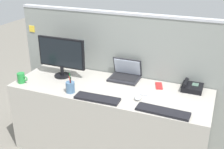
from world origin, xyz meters
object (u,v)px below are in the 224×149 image
Objects in this scene: laptop at (126,74)px; keyboard_spare at (97,98)px; keyboard_main at (163,111)px; pen_cup at (70,87)px; cell_phone_red_case at (159,86)px; desktop_monitor at (61,55)px; computer_mouse_right_hand at (138,97)px; coffee_mug at (21,78)px; desk_phone at (192,87)px; cell_phone_silver_slab at (145,92)px.

laptop is 0.54m from keyboard_spare.
pen_cup reaches higher than keyboard_main.
pen_cup reaches higher than cell_phone_red_case.
desktop_monitor reaches higher than computer_mouse_right_hand.
desktop_monitor is at bearing 161.41° from computer_mouse_right_hand.
coffee_mug reaches higher than keyboard_spare.
cell_phone_red_case is (0.11, 0.33, -0.01)m from computer_mouse_right_hand.
cell_phone_red_case is at bearing -172.53° from desk_phone.
laptop is (0.63, 0.19, -0.19)m from desktop_monitor.
pen_cup is at bearing -166.30° from cell_phone_red_case.
keyboard_spare is (0.55, -0.33, -0.23)m from desktop_monitor.
keyboard_spare is at bearing -98.22° from laptop.
desk_phone is 0.47× the size of keyboard_spare.
cell_phone_red_case is (1.00, 0.14, -0.23)m from desktop_monitor.
coffee_mug is (-0.93, -0.49, 0.00)m from laptop.
cell_phone_silver_slab is (0.36, 0.30, -0.01)m from keyboard_spare.
laptop is at bearing 136.34° from keyboard_main.
laptop is at bearing 178.60° from desk_phone.
cell_phone_red_case is (0.73, 0.44, -0.05)m from pen_cup.
computer_mouse_right_hand reaches higher than cell_phone_red_case.
keyboard_main is 1.08× the size of keyboard_spare.
keyboard_main is (0.51, -0.53, -0.04)m from laptop.
computer_mouse_right_hand reaches higher than keyboard_spare.
keyboard_main is 3.05× the size of cell_phone_silver_slab.
laptop is 2.01× the size of cell_phone_red_case.
keyboard_main is at bearing -106.95° from desk_phone.
desk_phone is at bearing 28.37° from cell_phone_silver_slab.
computer_mouse_right_hand is (0.33, 0.14, 0.01)m from keyboard_spare.
desktop_monitor is 0.46m from coffee_mug.
laptop reaches higher than keyboard_spare.
coffee_mug reaches higher than keyboard_main.
coffee_mug is (-1.60, -0.47, 0.02)m from desk_phone.
desktop_monitor is 1.72× the size of laptop.
computer_mouse_right_hand is at bearing 21.67° from keyboard_spare.
desk_phone is at bearing 35.29° from computer_mouse_right_hand.
desk_phone is 1.32× the size of cell_phone_silver_slab.
desktop_monitor is 1.21m from keyboard_main.
cell_phone_red_case is (0.09, 0.18, 0.00)m from cell_phone_silver_slab.
keyboard_spare is at bearing -177.83° from keyboard_main.
desk_phone is (0.67, -0.02, -0.02)m from laptop.
pen_cup reaches higher than cell_phone_silver_slab.
coffee_mug is at bearing 179.64° from pen_cup.
desk_phone reaches higher than keyboard_main.
keyboard_spare is 2.25× the size of pen_cup.
coffee_mug reaches higher than computer_mouse_right_hand.
laptop is at bearing 80.07° from keyboard_spare.
pen_cup is (-0.29, 0.03, 0.04)m from keyboard_spare.
cell_phone_red_case is at bearing 18.57° from coffee_mug.
cell_phone_silver_slab is (0.28, -0.23, -0.04)m from laptop.
keyboard_main is 2.93× the size of cell_phone_red_case.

